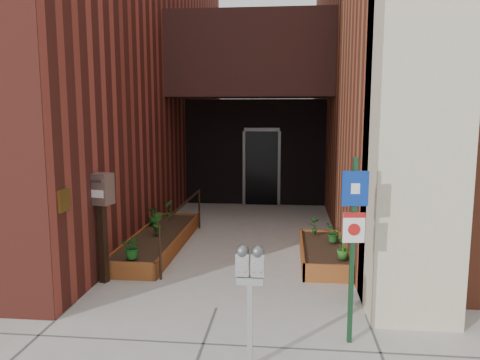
# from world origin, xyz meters

# --- Properties ---
(ground) EXTENTS (80.00, 80.00, 0.00)m
(ground) POSITION_xyz_m (0.00, 0.00, 0.00)
(ground) COLOR #9E9991
(ground) RESTS_ON ground
(architecture) EXTENTS (20.00, 14.60, 10.00)m
(architecture) POSITION_xyz_m (-0.18, 6.89, 4.98)
(architecture) COLOR maroon
(architecture) RESTS_ON ground
(planter_left) EXTENTS (0.90, 3.60, 0.30)m
(planter_left) POSITION_xyz_m (-1.55, 2.70, 0.13)
(planter_left) COLOR brown
(planter_left) RESTS_ON ground
(planter_right) EXTENTS (0.80, 2.20, 0.30)m
(planter_right) POSITION_xyz_m (1.60, 2.20, 0.13)
(planter_right) COLOR brown
(planter_right) RESTS_ON ground
(handrail) EXTENTS (0.04, 3.34, 0.90)m
(handrail) POSITION_xyz_m (-1.05, 2.65, 0.75)
(handrail) COLOR black
(handrail) RESTS_ON ground
(parking_meter) EXTENTS (0.29, 0.14, 1.32)m
(parking_meter) POSITION_xyz_m (0.58, -1.43, 1.02)
(parking_meter) COLOR #ABAAAD
(parking_meter) RESTS_ON ground
(sign_post) EXTENTS (0.30, 0.08, 2.16)m
(sign_post) POSITION_xyz_m (1.69, -0.79, 1.33)
(sign_post) COLOR #14391D
(sign_post) RESTS_ON ground
(payment_dropbox) EXTENTS (0.40, 0.33, 1.73)m
(payment_dropbox) POSITION_xyz_m (-1.90, 0.80, 1.25)
(payment_dropbox) COLOR black
(payment_dropbox) RESTS_ON ground
(shrub_left_a) EXTENTS (0.40, 0.40, 0.40)m
(shrub_left_a) POSITION_xyz_m (-1.53, 1.10, 0.50)
(shrub_left_a) COLOR #19591B
(shrub_left_a) RESTS_ON planter_left
(shrub_left_b) EXTENTS (0.31, 0.31, 0.41)m
(shrub_left_b) POSITION_xyz_m (-1.56, 2.64, 0.51)
(shrub_left_b) COLOR #265718
(shrub_left_b) RESTS_ON planter_left
(shrub_left_c) EXTENTS (0.27, 0.27, 0.37)m
(shrub_left_c) POSITION_xyz_m (-1.85, 3.39, 0.48)
(shrub_left_c) COLOR #18551C
(shrub_left_c) RESTS_ON planter_left
(shrub_left_d) EXTENTS (0.30, 0.30, 0.41)m
(shrub_left_d) POSITION_xyz_m (-1.68, 4.01, 0.51)
(shrub_left_d) COLOR #1B5F1C
(shrub_left_d) RESTS_ON planter_left
(shrub_right_a) EXTENTS (0.26, 0.26, 0.36)m
(shrub_right_a) POSITION_xyz_m (1.85, 1.44, 0.48)
(shrub_right_a) COLOR #27621C
(shrub_right_a) RESTS_ON planter_right
(shrub_right_b) EXTENTS (0.19, 0.19, 0.35)m
(shrub_right_b) POSITION_xyz_m (1.48, 2.95, 0.47)
(shrub_right_b) COLOR #1C5217
(shrub_right_b) RESTS_ON planter_right
(shrub_right_c) EXTENTS (0.39, 0.39, 0.34)m
(shrub_right_c) POSITION_xyz_m (1.79, 2.41, 0.47)
(shrub_right_c) COLOR #17521A
(shrub_right_c) RESTS_ON planter_right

